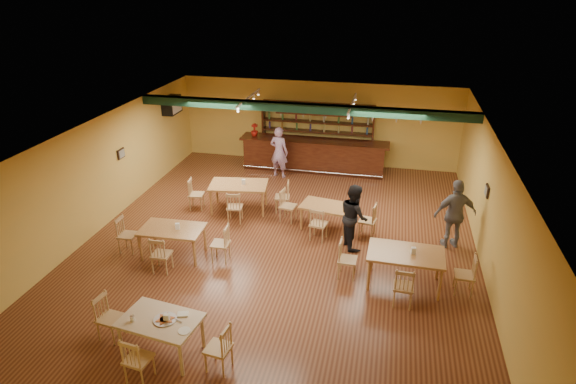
% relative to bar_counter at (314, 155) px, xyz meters
% --- Properties ---
extents(floor, '(12.00, 12.00, 0.00)m').
position_rel_bar_counter_xyz_m(floor, '(0.00, -5.15, -0.56)').
color(floor, '#502717').
rests_on(floor, ground).
extents(ceiling_beam, '(10.00, 0.30, 0.25)m').
position_rel_bar_counter_xyz_m(ceiling_beam, '(0.00, -2.35, 2.31)').
color(ceiling_beam, black).
rests_on(ceiling_beam, ceiling).
extents(track_rail_left, '(0.05, 2.50, 0.05)m').
position_rel_bar_counter_xyz_m(track_rail_left, '(-1.80, -1.75, 2.38)').
color(track_rail_left, silver).
rests_on(track_rail_left, ceiling).
extents(track_rail_right, '(0.05, 2.50, 0.05)m').
position_rel_bar_counter_xyz_m(track_rail_right, '(1.40, -1.75, 2.38)').
color(track_rail_right, silver).
rests_on(track_rail_right, ceiling).
extents(ac_unit, '(0.34, 0.70, 0.48)m').
position_rel_bar_counter_xyz_m(ac_unit, '(-4.80, -0.95, 1.79)').
color(ac_unit, silver).
rests_on(ac_unit, wall_left).
extents(picture_left, '(0.04, 0.34, 0.28)m').
position_rel_bar_counter_xyz_m(picture_left, '(-4.97, -4.15, 1.14)').
color(picture_left, black).
rests_on(picture_left, wall_left).
extents(picture_right, '(0.04, 0.34, 0.28)m').
position_rel_bar_counter_xyz_m(picture_right, '(4.97, -4.65, 1.14)').
color(picture_right, black).
rests_on(picture_right, wall_right).
extents(bar_counter, '(5.23, 0.85, 1.13)m').
position_rel_bar_counter_xyz_m(bar_counter, '(0.00, 0.00, 0.00)').
color(bar_counter, black).
rests_on(bar_counter, ground).
extents(back_bar_hutch, '(4.04, 0.40, 2.28)m').
position_rel_bar_counter_xyz_m(back_bar_hutch, '(0.00, 0.63, 0.57)').
color(back_bar_hutch, black).
rests_on(back_bar_hutch, ground).
extents(poinsettia, '(0.32, 0.32, 0.45)m').
position_rel_bar_counter_xyz_m(poinsettia, '(-2.16, 0.00, 0.79)').
color(poinsettia, '#B11910').
rests_on(poinsettia, bar_counter).
extents(dining_table_a, '(1.79, 1.23, 0.83)m').
position_rel_bar_counter_xyz_m(dining_table_a, '(-1.62, -3.63, -0.15)').
color(dining_table_a, '#9C6037').
rests_on(dining_table_a, ground).
extents(dining_table_b, '(1.51, 1.06, 0.69)m').
position_rel_bar_counter_xyz_m(dining_table_b, '(1.07, -4.20, -0.22)').
color(dining_table_b, '#9C6037').
rests_on(dining_table_b, ground).
extents(dining_table_c, '(1.56, 0.98, 0.76)m').
position_rel_bar_counter_xyz_m(dining_table_c, '(-2.43, -6.43, -0.18)').
color(dining_table_c, '#9C6037').
rests_on(dining_table_c, ground).
extents(dining_table_d, '(1.69, 1.04, 0.83)m').
position_rel_bar_counter_xyz_m(dining_table_d, '(3.16, -6.47, -0.15)').
color(dining_table_d, '#9C6037').
rests_on(dining_table_d, ground).
extents(near_table, '(1.53, 1.10, 0.76)m').
position_rel_bar_counter_xyz_m(near_table, '(-1.18, -9.64, -0.18)').
color(near_table, '#D2B18D').
rests_on(near_table, ground).
extents(pizza_tray, '(0.52, 0.52, 0.01)m').
position_rel_bar_counter_xyz_m(pizza_tray, '(-1.08, -9.64, 0.20)').
color(pizza_tray, silver).
rests_on(pizza_tray, near_table).
extents(parmesan_shaker, '(0.08, 0.08, 0.11)m').
position_rel_bar_counter_xyz_m(parmesan_shaker, '(-1.64, -9.79, 0.25)').
color(parmesan_shaker, '#EAE5C6').
rests_on(parmesan_shaker, near_table).
extents(napkin_stack, '(0.24, 0.20, 0.03)m').
position_rel_bar_counter_xyz_m(napkin_stack, '(-0.83, -9.44, 0.21)').
color(napkin_stack, white).
rests_on(napkin_stack, near_table).
extents(pizza_server, '(0.33, 0.19, 0.00)m').
position_rel_bar_counter_xyz_m(pizza_server, '(-0.93, -9.59, 0.21)').
color(pizza_server, silver).
rests_on(pizza_server, pizza_tray).
extents(side_plate, '(0.25, 0.25, 0.01)m').
position_rel_bar_counter_xyz_m(side_plate, '(-0.62, -9.85, 0.20)').
color(side_plate, white).
rests_on(side_plate, near_table).
extents(patron_bar, '(0.72, 0.55, 1.78)m').
position_rel_bar_counter_xyz_m(patron_bar, '(-1.07, -0.83, 0.32)').
color(patron_bar, purple).
rests_on(patron_bar, ground).
extents(patron_right_a, '(0.93, 1.02, 1.71)m').
position_rel_bar_counter_xyz_m(patron_right_a, '(1.87, -5.00, 0.29)').
color(patron_right_a, black).
rests_on(patron_right_a, ground).
extents(patron_right_b, '(1.16, 0.74, 1.84)m').
position_rel_bar_counter_xyz_m(patron_right_b, '(4.36, -4.47, 0.36)').
color(patron_right_b, slate).
rests_on(patron_right_b, ground).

